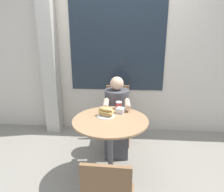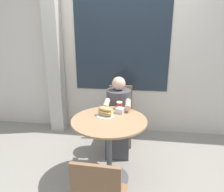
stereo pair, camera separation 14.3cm
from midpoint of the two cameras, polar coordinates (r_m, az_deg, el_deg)
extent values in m
plane|color=gray|center=(2.78, -1.96, -20.64)|extent=(8.00, 8.00, 0.00)
cube|color=beige|center=(3.56, 0.35, 12.51)|extent=(8.00, 0.08, 2.80)
cube|color=#1E2833|center=(3.50, 0.17, 15.66)|extent=(1.50, 0.01, 1.76)
cube|color=#B2ADA3|center=(3.66, -17.07, 8.72)|extent=(0.22, 0.22, 2.40)
cylinder|color=#997551|center=(2.39, -2.15, -6.44)|extent=(0.83, 0.83, 0.02)
cylinder|color=#515156|center=(2.57, -2.06, -14.01)|extent=(0.06, 0.06, 0.72)
cylinder|color=#515156|center=(2.78, -1.97, -20.49)|extent=(0.46, 0.46, 0.02)
cube|color=brown|center=(3.29, 0.19, -5.30)|extent=(0.40, 0.40, 0.02)
cube|color=brown|center=(3.37, 0.27, -0.69)|extent=(0.35, 0.05, 0.42)
cylinder|color=brown|center=(3.24, 3.08, -10.14)|extent=(0.03, 0.03, 0.43)
cylinder|color=brown|center=(3.24, -2.85, -10.06)|extent=(0.03, 0.03, 0.43)
cylinder|color=brown|center=(3.53, 2.96, -7.63)|extent=(0.03, 0.03, 0.43)
cylinder|color=brown|center=(3.54, -2.44, -7.56)|extent=(0.03, 0.03, 0.43)
cube|color=#424247|center=(3.13, -0.16, -10.95)|extent=(0.33, 0.43, 0.45)
cylinder|color=#424247|center=(2.99, -0.13, -2.69)|extent=(0.33, 0.33, 0.46)
sphere|color=#D6A889|center=(2.90, -0.13, 3.30)|extent=(0.18, 0.18, 0.18)
cylinder|color=#D6A889|center=(2.66, 2.51, -2.16)|extent=(0.08, 0.27, 0.07)
cylinder|color=#D6A889|center=(2.67, -3.16, -2.10)|extent=(0.08, 0.27, 0.07)
cube|color=brown|center=(1.62, -4.37, -23.78)|extent=(0.35, 0.04, 0.42)
cylinder|color=white|center=(2.47, -3.26, -5.25)|extent=(0.20, 0.20, 0.01)
ellipsoid|color=tan|center=(2.46, -3.27, -4.67)|extent=(0.20, 0.15, 0.05)
cube|color=#D6BC66|center=(2.45, -3.29, -4.05)|extent=(0.19, 0.15, 0.01)
ellipsoid|color=tan|center=(2.44, -3.30, -3.43)|extent=(0.20, 0.15, 0.05)
cylinder|color=#B73D38|center=(2.68, 0.27, -2.52)|extent=(0.07, 0.07, 0.08)
cylinder|color=white|center=(2.67, 0.27, -1.63)|extent=(0.07, 0.07, 0.01)
cube|color=silver|center=(2.56, 0.63, -3.76)|extent=(0.11, 0.11, 0.06)
camera|label=1|loc=(0.07, -91.63, -0.53)|focal=35.00mm
camera|label=2|loc=(0.07, 88.37, 0.53)|focal=35.00mm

